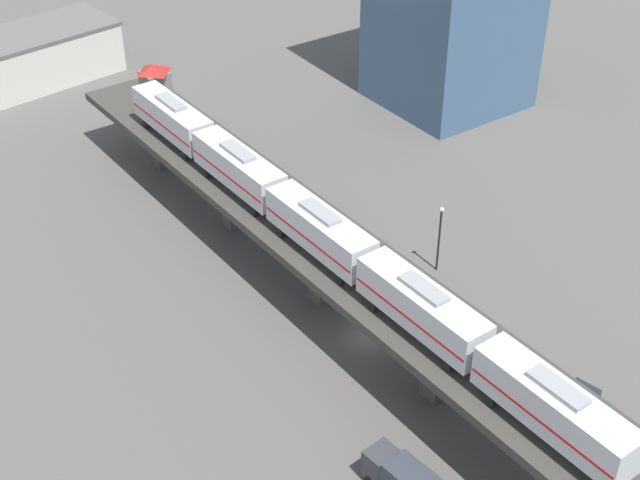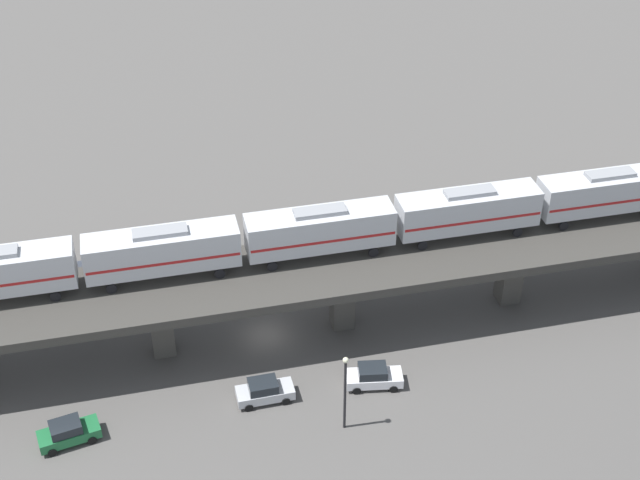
{
  "view_description": "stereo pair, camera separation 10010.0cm",
  "coord_description": "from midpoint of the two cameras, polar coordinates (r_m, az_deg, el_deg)",
  "views": [
    {
      "loc": [
        -36.59,
        -44.91,
        50.35
      ],
      "look_at": [
        -1.51,
        4.88,
        8.04
      ],
      "focal_mm": 50.0,
      "sensor_mm": 36.0,
      "label": 1
    },
    {
      "loc": [
        56.15,
        -7.24,
        49.48
      ],
      "look_at": [
        -1.51,
        4.88,
        8.04
      ],
      "focal_mm": 50.0,
      "sensor_mm": 36.0,
      "label": 2
    }
  ],
  "objects": [
    {
      "name": "subway_train",
      "position": [
        52.47,
        -34.93,
        -25.77
      ],
      "size": [
        4.23,
        62.45,
        4.45
      ],
      "color": "silver",
      "rests_on": "elevated_viaduct"
    },
    {
      "name": "signal_hut",
      "position": [
        79.62,
        -35.04,
        -3.92
      ],
      "size": [
        3.29,
        3.29,
        3.4
      ],
      "color": "slate",
      "rests_on": "elevated_viaduct"
    },
    {
      "name": "street_car_white",
      "position": [
        59.28,
        -23.12,
        -25.39
      ],
      "size": [
        2.43,
        4.61,
        1.89
      ],
      "color": "silver",
      "rests_on": "ground"
    },
    {
      "name": "elevated_viaduct",
      "position": [
        52.23,
        -31.07,
        -31.75
      ],
      "size": [
        10.46,
        92.17,
        6.54
      ],
      "color": "#393733",
      "rests_on": "ground"
    },
    {
      "name": "street_car_green",
      "position": [
        50.03,
        -11.27,
        -45.82
      ],
      "size": [
        2.67,
        4.68,
        1.89
      ],
      "color": "#1E6638",
      "rests_on": "ground"
    },
    {
      "name": "ground_plane",
      "position": [
        57.16,
        -29.09,
        -34.1
      ],
      "size": [
        400.0,
        400.0,
        0.0
      ],
      "primitive_type": "plane",
      "color": "#514F4C"
    },
    {
      "name": "street_car_silver",
      "position": [
        54.93,
        -20.5,
        -32.45
      ],
      "size": [
        2.07,
        4.46,
        1.89
      ],
      "color": "#B7BABF",
      "rests_on": "ground"
    },
    {
      "name": "warehouse_building",
      "position": [
        104.79,
        -39.92,
        -0.44
      ],
      "size": [
        29.65,
        13.85,
        6.8
      ],
      "color": "beige",
      "rests_on": "ground"
    },
    {
      "name": "street_lamp",
      "position": [
        54.83,
        -18.81,
        -24.88
      ],
      "size": [
        0.44,
        0.44,
        6.94
      ],
      "color": "black",
      "rests_on": "ground"
    }
  ]
}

